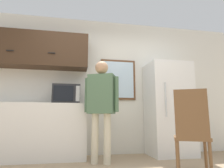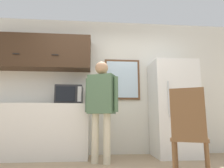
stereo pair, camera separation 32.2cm
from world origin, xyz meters
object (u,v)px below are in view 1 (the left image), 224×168
(microwave, at_px, (66,95))
(person, at_px, (101,100))
(refrigerator, at_px, (169,108))
(chair, at_px, (191,129))

(microwave, distance_m, person, 0.73)
(refrigerator, height_order, chair, refrigerator)
(microwave, bearing_deg, person, -38.96)
(person, distance_m, chair, 1.38)
(person, relative_size, chair, 1.55)
(microwave, height_order, person, person)
(person, xyz_separation_m, refrigerator, (1.36, 0.44, -0.10))
(refrigerator, bearing_deg, person, -162.08)
(person, bearing_deg, chair, -14.77)
(person, xyz_separation_m, chair, (1.02, -0.82, -0.42))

